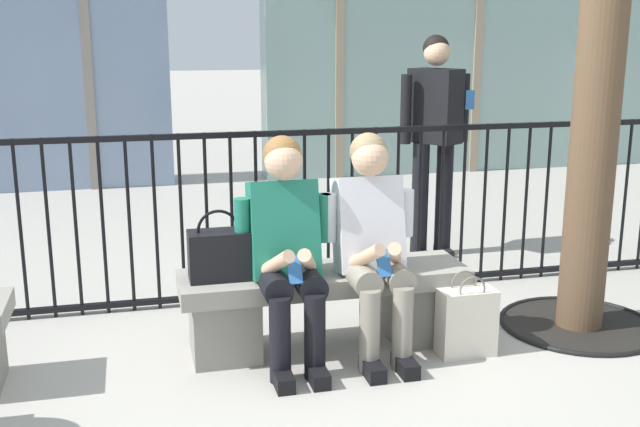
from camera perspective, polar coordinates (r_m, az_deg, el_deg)
name	(u,v)px	position (r m, az deg, el deg)	size (l,w,h in m)	color
ground_plane	(324,346)	(4.41, 0.32, -9.81)	(60.00, 60.00, 0.00)	#B2ADA3
stone_bench	(324,301)	(4.31, 0.32, -6.50)	(1.60, 0.44, 0.45)	gray
seated_person_with_phone	(287,244)	(4.03, -2.48, -2.31)	(0.52, 0.66, 1.21)	black
seated_person_companion	(373,239)	(4.14, 3.93, -1.88)	(0.52, 0.66, 1.21)	gray
handbag_on_bench	(219,254)	(4.11, -7.52, -3.00)	(0.32, 0.18, 0.38)	black
shopping_bag	(466,321)	(4.31, 10.83, -7.89)	(0.31, 0.16, 0.47)	beige
bystander_at_railing	(434,129)	(5.97, 8.49, 6.20)	(0.55, 0.44, 1.71)	black
plaza_railing	(293,215)	(5.01, -2.03, -0.09)	(9.13, 0.04, 1.13)	black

